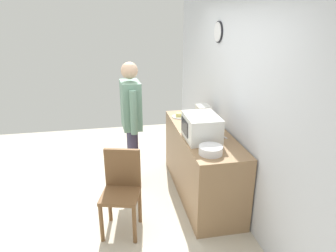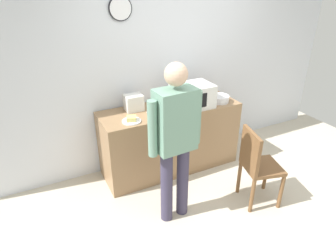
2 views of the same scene
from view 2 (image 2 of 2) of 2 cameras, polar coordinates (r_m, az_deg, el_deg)
name	(u,v)px [view 2 (image 2 of 2)]	position (r m, az deg, el deg)	size (l,w,h in m)	color
ground_plane	(234,217)	(3.61, 12.54, -16.49)	(6.00, 6.00, 0.00)	beige
back_wall	(170,69)	(4.14, 0.41, 10.88)	(5.40, 0.13, 2.60)	silver
kitchen_counter	(170,138)	(4.07, 0.42, -2.36)	(1.85, 0.62, 0.91)	#93704C
microwave	(192,96)	(3.85, 4.68, 5.73)	(0.50, 0.39, 0.30)	silver
sandwich_plate	(132,120)	(3.51, -6.96, 1.16)	(0.22, 0.22, 0.07)	white
salad_bowl	(219,99)	(4.10, 9.74, 5.16)	(0.26, 0.26, 0.09)	white
toaster	(134,103)	(3.79, -6.55, 4.44)	(0.22, 0.18, 0.20)	silver
fork_utensil	(151,114)	(3.68, -3.20, 2.27)	(0.17, 0.02, 0.01)	silver
spoon_utensil	(179,99)	(4.12, 2.19, 5.07)	(0.17, 0.02, 0.01)	silver
person_standing	(175,135)	(2.95, 1.40, -1.71)	(0.59, 0.26, 1.76)	#38334C
wooden_chair	(257,164)	(3.57, 16.55, -6.92)	(0.49, 0.49, 0.94)	brown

